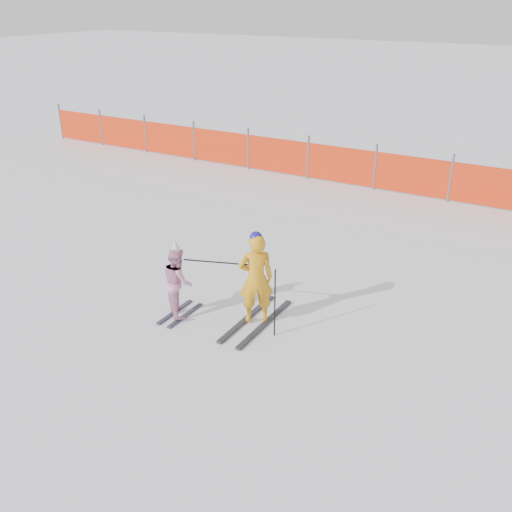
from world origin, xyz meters
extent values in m
plane|color=white|center=(0.00, 0.00, 0.00)|extent=(120.00, 120.00, 0.00)
cube|color=black|center=(0.04, 0.14, 0.02)|extent=(0.09, 1.69, 0.04)
cube|color=black|center=(0.38, 0.14, 0.02)|extent=(0.09, 1.69, 0.04)
imported|color=#F3A114|center=(0.21, 0.14, 0.80)|extent=(0.66, 0.63, 1.52)
sphere|color=navy|center=(0.21, 0.14, 1.50)|extent=(0.20, 0.20, 0.20)
cube|color=black|center=(-1.13, -0.29, 0.01)|extent=(0.09, 0.90, 0.03)
cube|color=black|center=(-0.91, -0.29, 0.01)|extent=(0.09, 0.90, 0.03)
imported|color=pink|center=(-1.02, -0.29, 0.62)|extent=(0.73, 0.71, 1.18)
cone|color=silver|center=(-1.02, -0.29, 1.25)|extent=(0.19, 0.19, 0.24)
cylinder|color=black|center=(0.66, -0.06, 0.58)|extent=(0.02, 0.02, 1.15)
cylinder|color=black|center=(-0.40, -0.08, 1.03)|extent=(1.00, 0.37, 0.02)
cylinder|color=#595960|center=(-12.49, 7.78, 0.62)|extent=(0.06, 0.06, 1.25)
cylinder|color=#595960|center=(-10.49, 7.78, 0.62)|extent=(0.06, 0.06, 1.25)
cylinder|color=#595960|center=(-8.49, 7.78, 0.62)|extent=(0.06, 0.06, 1.25)
cylinder|color=#595960|center=(-6.49, 7.78, 0.62)|extent=(0.06, 0.06, 1.25)
cylinder|color=#595960|center=(-4.49, 7.78, 0.62)|extent=(0.06, 0.06, 1.25)
cylinder|color=#595960|center=(-2.49, 7.78, 0.62)|extent=(0.06, 0.06, 1.25)
cylinder|color=#595960|center=(-0.49, 7.78, 0.62)|extent=(0.06, 0.06, 1.25)
cylinder|color=#595960|center=(1.51, 7.78, 0.62)|extent=(0.06, 0.06, 1.25)
cube|color=red|center=(-3.92, 7.78, 0.55)|extent=(17.14, 0.03, 1.00)
camera|label=1|loc=(4.23, -6.80, 4.90)|focal=40.00mm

